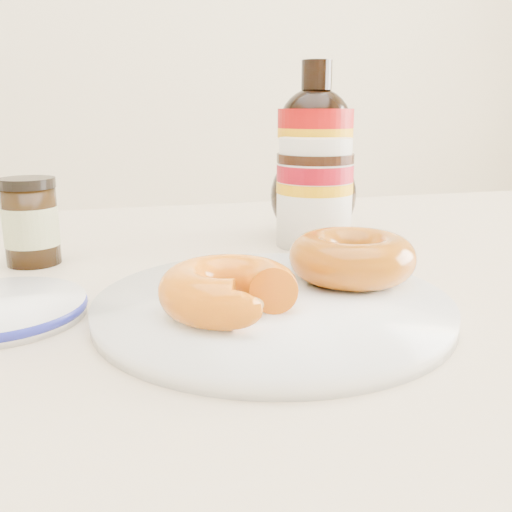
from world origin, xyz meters
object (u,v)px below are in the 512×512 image
object	(u,v)px
dining_table	(293,359)
donut_bitten	(228,289)
nutella_jar	(315,188)
dark_jar	(31,222)
plate	(273,305)
syrup_bottle	(315,151)
donut_whole	(352,257)

from	to	relation	value
dining_table	donut_bitten	size ratio (longest dim) A/B	13.83
nutella_jar	dark_jar	distance (m)	0.31
dining_table	plate	distance (m)	0.13
plate	nutella_jar	distance (m)	0.25
donut_bitten	plate	bearing A→B (deg)	48.69
nutella_jar	syrup_bottle	size ratio (longest dim) A/B	0.59
syrup_bottle	donut_bitten	bearing A→B (deg)	-121.46
plate	donut_whole	bearing A→B (deg)	21.12
donut_bitten	dark_jar	bearing A→B (deg)	141.73
plate	donut_whole	distance (m)	0.09
dining_table	nutella_jar	xyz separation A→B (m)	(0.07, 0.13, 0.15)
donut_whole	dining_table	bearing A→B (deg)	121.18
donut_whole	syrup_bottle	size ratio (longest dim) A/B	0.51
dining_table	dark_jar	world-z (taller)	dark_jar
donut_bitten	dark_jar	world-z (taller)	dark_jar
donut_whole	dark_jar	world-z (taller)	dark_jar
syrup_bottle	dark_jar	world-z (taller)	syrup_bottle
donut_bitten	nutella_jar	size ratio (longest dim) A/B	0.81
dark_jar	nutella_jar	bearing A→B (deg)	0.18
dining_table	donut_bitten	world-z (taller)	donut_bitten
plate	syrup_bottle	xyz separation A→B (m)	(0.13, 0.26, 0.10)
dining_table	plate	bearing A→B (deg)	-119.43
donut_bitten	syrup_bottle	bearing A→B (deg)	76.75
dark_jar	dining_table	bearing A→B (deg)	-27.11
syrup_bottle	dining_table	bearing A→B (deg)	-115.86
donut_bitten	dining_table	bearing A→B (deg)	69.07
donut_whole	syrup_bottle	bearing A→B (deg)	77.24
plate	nutella_jar	bearing A→B (deg)	61.48
plate	donut_whole	world-z (taller)	donut_whole
dark_jar	syrup_bottle	bearing A→B (deg)	8.48
dining_table	syrup_bottle	world-z (taller)	syrup_bottle
donut_whole	dark_jar	distance (m)	0.33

